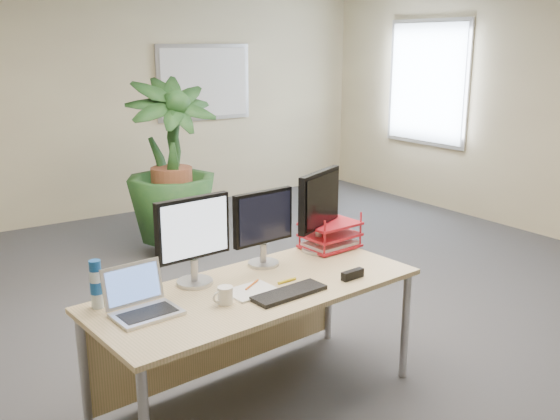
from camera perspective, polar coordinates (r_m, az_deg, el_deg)
floor at (r=4.59m, az=3.62°, el=-11.29°), size 8.00×8.00×0.00m
back_wall at (r=7.70m, az=-15.06°, el=9.42°), size 7.00×0.04×2.70m
whiteboard at (r=8.13m, az=-6.94°, el=11.50°), size 1.30×0.04×0.95m
window at (r=8.19m, az=13.30°, el=11.24°), size 0.04×1.30×1.55m
desk at (r=3.63m, az=-3.12°, el=-8.78°), size 1.93×0.94×0.72m
floor_plant at (r=6.14m, az=-9.87°, el=2.74°), size 0.85×0.85×1.50m
monitor_left at (r=3.47m, az=-7.94°, el=-2.28°), size 0.45×0.21×0.50m
monitor_right at (r=3.75m, az=-1.53°, el=-1.20°), size 0.42×0.19×0.47m
monitor_dark at (r=4.00m, az=3.62°, el=0.37°), size 0.45×0.24×0.53m
laptop at (r=3.24m, az=-12.61°, el=-8.11°), size 0.35×0.31×0.23m
keyboard at (r=3.38m, az=0.84°, el=-7.59°), size 0.44×0.18×0.02m
coffee_mug at (r=3.28m, az=-5.07°, el=-7.77°), size 0.12×0.08×0.09m
spiral_notebook at (r=3.43m, az=-2.63°, el=-7.43°), size 0.28×0.22×0.01m
orange_pen at (r=3.48m, az=-2.58°, el=-6.83°), size 0.14×0.09×0.01m
yellow_highlighter at (r=3.56m, az=0.64°, el=-6.49°), size 0.12×0.02×0.02m
water_bottle at (r=3.33m, az=-16.44°, el=-6.61°), size 0.07×0.07×0.25m
letter_tray at (r=4.13m, az=4.60°, el=-2.47°), size 0.38×0.30×0.17m
stapler at (r=3.63m, az=6.65°, el=-5.87°), size 0.15×0.05×0.05m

